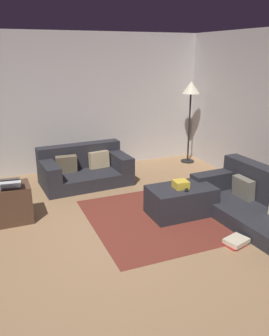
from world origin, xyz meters
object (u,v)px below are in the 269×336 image
(side_table, at_px, (12,203))
(corner_lamp, at_px, (191,94))
(gift_box, at_px, (181,184))
(couch_right, at_px, (261,203))
(tv_remote, at_px, (186,189))
(ottoman, at_px, (181,200))
(laptop, at_px, (9,183))
(book_stack, at_px, (236,242))
(couch_left, at_px, (84,169))

(side_table, xyz_separation_m, corner_lamp, (3.66, 1.45, 1.17))
(gift_box, bearing_deg, side_table, 162.35)
(couch_right, relative_size, tv_remote, 12.00)
(ottoman, bearing_deg, laptop, 164.24)
(corner_lamp, bearing_deg, tv_remote, -121.45)
(ottoman, height_order, side_table, side_table)
(ottoman, height_order, book_stack, ottoman)
(ottoman, bearing_deg, corner_lamp, 57.01)
(couch_right, xyz_separation_m, side_table, (-3.17, 1.31, 0.00))
(couch_left, xyz_separation_m, corner_lamp, (2.36, 0.37, 1.17))
(ottoman, distance_m, side_table, 2.37)
(gift_box, bearing_deg, book_stack, -78.15)
(ottoman, bearing_deg, tv_remote, -84.50)
(book_stack, bearing_deg, gift_box, 101.85)
(tv_remote, height_order, side_table, side_table)
(couch_right, height_order, gift_box, couch_right)
(side_table, bearing_deg, ottoman, -17.20)
(couch_left, distance_m, ottoman, 2.02)
(couch_right, distance_m, laptop, 3.43)
(ottoman, bearing_deg, couch_right, -34.04)
(couch_right, xyz_separation_m, corner_lamp, (0.49, 2.76, 1.17))
(ottoman, relative_size, side_table, 1.79)
(side_table, bearing_deg, gift_box, -17.65)
(side_table, distance_m, laptop, 0.33)
(side_table, bearing_deg, laptop, -97.21)
(couch_left, bearing_deg, gift_box, 114.27)
(ottoman, bearing_deg, side_table, 162.80)
(couch_right, bearing_deg, ottoman, 53.13)
(couch_left, distance_m, corner_lamp, 2.66)
(corner_lamp, bearing_deg, ottoman, -122.99)
(couch_left, xyz_separation_m, couch_right, (1.87, -2.39, 0.00))
(side_table, bearing_deg, couch_left, 39.70)
(couch_right, height_order, side_table, couch_right)
(couch_right, xyz_separation_m, tv_remote, (-0.89, 0.50, 0.16))
(couch_right, relative_size, side_table, 3.69)
(tv_remote, height_order, laptop, laptop)
(laptop, height_order, corner_lamp, corner_lamp)
(couch_right, distance_m, tv_remote, 1.03)
(tv_remote, relative_size, corner_lamp, 0.10)
(laptop, bearing_deg, couch_right, -21.51)
(corner_lamp, bearing_deg, couch_right, -100.13)
(book_stack, height_order, corner_lamp, corner_lamp)
(gift_box, bearing_deg, couch_right, -32.86)
(gift_box, height_order, book_stack, gift_box)
(couch_right, xyz_separation_m, laptop, (-3.17, 1.25, 0.32))
(couch_left, xyz_separation_m, book_stack, (1.15, -2.80, -0.21))
(side_table, bearing_deg, corner_lamp, 21.62)
(tv_remote, distance_m, laptop, 2.41)
(couch_left, relative_size, laptop, 3.46)
(couch_right, relative_size, gift_box, 9.69)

